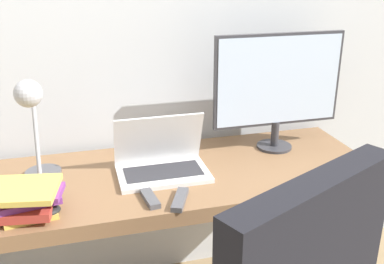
{
  "coord_description": "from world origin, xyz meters",
  "views": [
    {
      "loc": [
        -0.33,
        -1.31,
        1.56
      ],
      "look_at": [
        0.1,
        0.28,
        0.92
      ],
      "focal_mm": 42.0,
      "sensor_mm": 36.0,
      "label": 1
    }
  ],
  "objects_px": {
    "laptop": "(162,162)",
    "game_controller": "(40,211)",
    "desk_lamp": "(33,119)",
    "book_stack": "(26,200)",
    "monitor": "(278,84)"
  },
  "relations": [
    {
      "from": "book_stack",
      "to": "game_controller",
      "type": "height_order",
      "value": "book_stack"
    },
    {
      "from": "laptop",
      "to": "game_controller",
      "type": "distance_m",
      "value": 0.52
    },
    {
      "from": "book_stack",
      "to": "game_controller",
      "type": "distance_m",
      "value": 0.06
    },
    {
      "from": "game_controller",
      "to": "laptop",
      "type": "bearing_deg",
      "value": 25.15
    },
    {
      "from": "desk_lamp",
      "to": "book_stack",
      "type": "height_order",
      "value": "desk_lamp"
    },
    {
      "from": "desk_lamp",
      "to": "book_stack",
      "type": "xyz_separation_m",
      "value": [
        -0.04,
        -0.19,
        -0.22
      ]
    },
    {
      "from": "monitor",
      "to": "book_stack",
      "type": "height_order",
      "value": "monitor"
    },
    {
      "from": "desk_lamp",
      "to": "monitor",
      "type": "bearing_deg",
      "value": 7.74
    },
    {
      "from": "book_stack",
      "to": "game_controller",
      "type": "xyz_separation_m",
      "value": [
        0.04,
        -0.01,
        -0.04
      ]
    },
    {
      "from": "monitor",
      "to": "game_controller",
      "type": "distance_m",
      "value": 1.12
    },
    {
      "from": "book_stack",
      "to": "desk_lamp",
      "type": "bearing_deg",
      "value": 78.19
    },
    {
      "from": "desk_lamp",
      "to": "book_stack",
      "type": "distance_m",
      "value": 0.3
    },
    {
      "from": "game_controller",
      "to": "desk_lamp",
      "type": "bearing_deg",
      "value": 90.76
    },
    {
      "from": "laptop",
      "to": "game_controller",
      "type": "xyz_separation_m",
      "value": [
        -0.47,
        -0.22,
        -0.03
      ]
    },
    {
      "from": "laptop",
      "to": "desk_lamp",
      "type": "bearing_deg",
      "value": -178.41
    }
  ]
}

